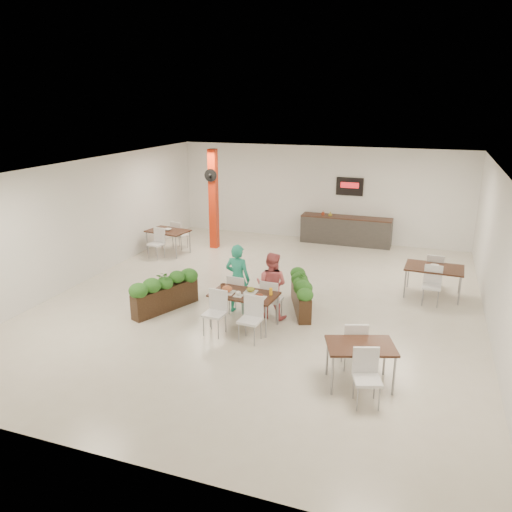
# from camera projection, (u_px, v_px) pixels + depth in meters

# --- Properties ---
(ground) EXTENTS (12.00, 12.00, 0.00)m
(ground) POSITION_uv_depth(u_px,v_px,m) (264.00, 300.00, 12.13)
(ground) COLOR beige
(ground) RESTS_ON ground
(room_shell) EXTENTS (10.10, 12.10, 3.22)m
(room_shell) POSITION_uv_depth(u_px,v_px,m) (264.00, 220.00, 11.53)
(room_shell) COLOR white
(room_shell) RESTS_ON ground
(red_column) EXTENTS (0.40, 0.41, 3.20)m
(red_column) POSITION_uv_depth(u_px,v_px,m) (213.00, 198.00, 16.00)
(red_column) COLOR red
(red_column) RESTS_ON ground
(service_counter) EXTENTS (3.00, 0.64, 2.20)m
(service_counter) POSITION_uv_depth(u_px,v_px,m) (346.00, 230.00, 16.75)
(service_counter) COLOR #322F2C
(service_counter) RESTS_ON ground
(main_table) EXTENTS (1.45, 1.70, 0.92)m
(main_table) POSITION_uv_depth(u_px,v_px,m) (244.00, 298.00, 10.58)
(main_table) COLOR black
(main_table) RESTS_ON ground
(diner_man) EXTENTS (0.61, 0.42, 1.62)m
(diner_man) POSITION_uv_depth(u_px,v_px,m) (238.00, 279.00, 11.24)
(diner_man) COLOR #249E7B
(diner_man) RESTS_ON ground
(diner_woman) EXTENTS (0.77, 0.62, 1.51)m
(diner_woman) POSITION_uv_depth(u_px,v_px,m) (271.00, 285.00, 11.01)
(diner_woman) COLOR #D75F62
(diner_woman) RESTS_ON ground
(planter_left) EXTENTS (0.96, 1.72, 0.95)m
(planter_left) POSITION_uv_depth(u_px,v_px,m) (165.00, 290.00, 11.44)
(planter_left) COLOR black
(planter_left) RESTS_ON ground
(planter_right) EXTENTS (0.90, 1.68, 0.92)m
(planter_right) POSITION_uv_depth(u_px,v_px,m) (301.00, 290.00, 11.45)
(planter_right) COLOR black
(planter_right) RESTS_ON ground
(side_table_a) EXTENTS (1.37, 1.67, 0.92)m
(side_table_a) POSITION_uv_depth(u_px,v_px,m) (168.00, 234.00, 15.67)
(side_table_a) COLOR black
(side_table_a) RESTS_ON ground
(side_table_b) EXTENTS (1.41, 1.64, 0.92)m
(side_table_b) POSITION_uv_depth(u_px,v_px,m) (434.00, 271.00, 12.25)
(side_table_b) COLOR black
(side_table_b) RESTS_ON ground
(side_table_c) EXTENTS (1.31, 1.67, 0.92)m
(side_table_c) POSITION_uv_depth(u_px,v_px,m) (360.00, 352.00, 8.38)
(side_table_c) COLOR black
(side_table_c) RESTS_ON ground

